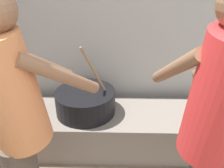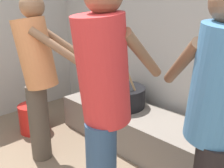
# 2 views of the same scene
# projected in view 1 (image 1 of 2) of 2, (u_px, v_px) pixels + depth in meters

# --- Properties ---
(block_enclosure_rear) EXTENTS (4.90, 0.20, 1.95)m
(block_enclosure_rear) POSITION_uv_depth(u_px,v_px,m) (149.00, 41.00, 2.43)
(block_enclosure_rear) COLOR #ADA8A0
(block_enclosure_rear) RESTS_ON ground_plane
(hearth_ledge) EXTENTS (2.65, 0.60, 0.39)m
(hearth_ledge) POSITION_uv_depth(u_px,v_px,m) (145.00, 129.00, 2.32)
(hearth_ledge) COLOR slate
(hearth_ledge) RESTS_ON ground_plane
(cooking_pot_main) EXTENTS (0.58, 0.58, 0.68)m
(cooking_pot_main) POSITION_uv_depth(u_px,v_px,m) (86.00, 101.00, 2.21)
(cooking_pot_main) COLOR black
(cooking_pot_main) RESTS_ON hearth_ledge
(cook_in_orange_shirt) EXTENTS (0.69, 0.70, 1.61)m
(cook_in_orange_shirt) POSITION_uv_depth(u_px,v_px,m) (16.00, 121.00, 1.24)
(cook_in_orange_shirt) COLOR #4C4238
(cook_in_orange_shirt) RESTS_ON ground_plane
(cook_in_red_shirt) EXTENTS (0.45, 0.73, 1.66)m
(cook_in_red_shirt) POSITION_uv_depth(u_px,v_px,m) (215.00, 131.00, 1.11)
(cook_in_red_shirt) COLOR navy
(cook_in_red_shirt) RESTS_ON ground_plane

